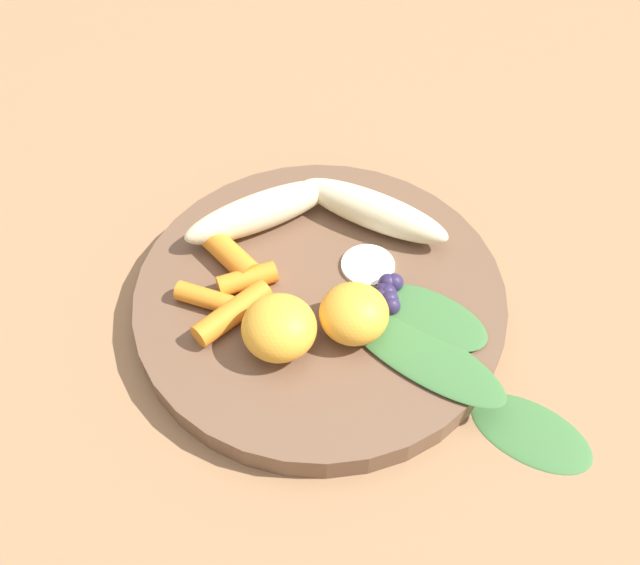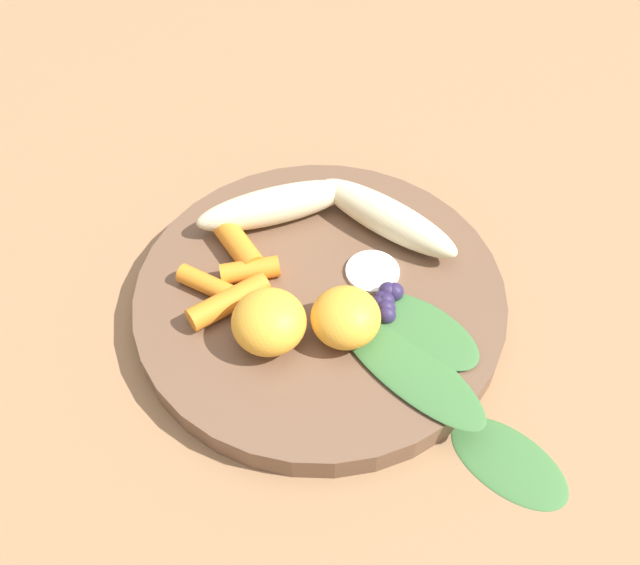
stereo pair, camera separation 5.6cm
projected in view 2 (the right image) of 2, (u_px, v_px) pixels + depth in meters
ground_plane at (320, 308)px, 0.58m from camera, size 2.40×2.40×0.00m
bowl at (320, 300)px, 0.57m from camera, size 0.29×0.29×0.02m
banana_peeled_left at (275, 206)px, 0.60m from camera, size 0.13×0.06×0.03m
banana_peeled_right at (387, 217)px, 0.59m from camera, size 0.12×0.11×0.03m
orange_segment_near at (346, 317)px, 0.53m from camera, size 0.05×0.05×0.04m
orange_segment_far at (269, 322)px, 0.52m from camera, size 0.05×0.05×0.04m
carrot_front at (237, 244)px, 0.58m from camera, size 0.04×0.06×0.02m
carrot_mid_left at (250, 270)px, 0.57m from camera, size 0.05×0.02×0.02m
carrot_mid_right at (206, 284)px, 0.56m from camera, size 0.05×0.04×0.02m
carrot_rear at (229, 301)px, 0.55m from camera, size 0.06×0.05×0.02m
blueberry_pile at (387, 301)px, 0.55m from camera, size 0.03×0.04×0.01m
coconut_shred_patch at (373, 271)px, 0.58m from camera, size 0.04×0.04×0.00m
kale_leaf_left at (408, 366)px, 0.52m from camera, size 0.12×0.13×0.00m
kale_leaf_right at (423, 330)px, 0.54m from camera, size 0.10×0.10×0.00m
kale_leaf_stray at (509, 461)px, 0.50m from camera, size 0.10×0.10×0.01m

